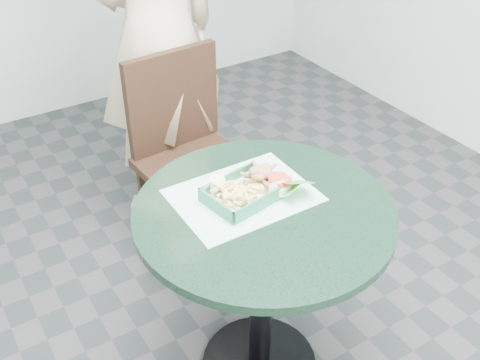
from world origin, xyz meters
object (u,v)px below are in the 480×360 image
sauce_ramekin (219,185)px  cafe_table (263,253)px  dining_chair (187,143)px  crab_sandwich (264,182)px  food_basket (243,200)px

sauce_ramekin → cafe_table: bearing=-62.4°
cafe_table → sauce_ramekin: 0.27m
dining_chair → crab_sandwich: size_ratio=7.77×
crab_sandwich → cafe_table: bearing=-124.2°
dining_chair → food_basket: bearing=-107.4°
dining_chair → crab_sandwich: (-0.09, -0.74, 0.27)m
dining_chair → food_basket: 0.80m
cafe_table → food_basket: bearing=111.0°
cafe_table → crab_sandwich: 0.24m
crab_sandwich → sauce_ramekin: crab_sandwich is taller
dining_chair → sauce_ramekin: dining_chair is taller
food_basket → crab_sandwich: bearing=4.8°
crab_sandwich → sauce_ramekin: 0.15m
cafe_table → food_basket: food_basket is taller
dining_chair → food_basket: dining_chair is taller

